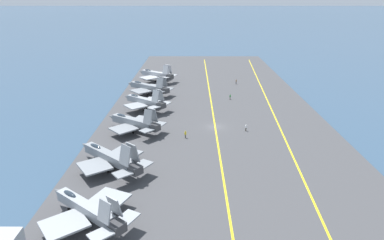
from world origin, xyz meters
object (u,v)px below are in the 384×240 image
at_px(parked_jet_third, 134,122).
at_px(crew_brown_vest, 236,81).
at_px(parked_jet_fifth, 148,87).
at_px(crew_yellow_vest, 185,134).
at_px(parked_jet_nearest, 87,209).
at_px(parked_jet_fourth, 144,101).
at_px(parked_jet_second, 110,157).
at_px(parked_jet_sixth, 156,74).
at_px(crew_green_vest, 230,97).
at_px(crew_white_vest, 246,127).

bearing_deg(parked_jet_third, crew_brown_vest, -32.70).
distance_m(parked_jet_fifth, crew_brown_vest, 32.18).
relative_size(parked_jet_third, crew_yellow_vest, 8.51).
xyz_separation_m(parked_jet_nearest, parked_jet_fourth, (49.46, -1.01, 0.11)).
relative_size(parked_jet_second, crew_yellow_vest, 8.89).
height_order(parked_jet_second, parked_jet_sixth, parked_jet_sixth).
distance_m(parked_jet_third, crew_yellow_vest, 12.55).
distance_m(parked_jet_second, parked_jet_sixth, 66.39).
distance_m(crew_green_vest, crew_white_vest, 25.21).
bearing_deg(parked_jet_second, crew_white_vest, -55.39).
relative_size(parked_jet_fourth, crew_white_vest, 8.66).
height_order(parked_jet_second, crew_white_vest, parked_jet_second).
height_order(crew_green_vest, crew_brown_vest, crew_brown_vest).
xyz_separation_m(crew_white_vest, crew_yellow_vest, (-4.25, 13.82, 0.04)).
xyz_separation_m(parked_jet_nearest, parked_jet_third, (33.72, -0.71, -0.08)).
distance_m(crew_green_vest, crew_brown_vest, 19.29).
distance_m(parked_jet_nearest, parked_jet_fifth, 64.76).
relative_size(parked_jet_fourth, crew_brown_vest, 8.18).
bearing_deg(crew_yellow_vest, crew_green_vest, -23.31).
bearing_deg(parked_jet_fifth, parked_jet_second, 179.39).
relative_size(parked_jet_nearest, crew_brown_vest, 8.13).
xyz_separation_m(parked_jet_nearest, crew_white_vest, (34.11, -26.40, -1.46)).
distance_m(crew_white_vest, crew_yellow_vest, 14.46).
relative_size(parked_jet_fourth, crew_yellow_vest, 8.30).
xyz_separation_m(parked_jet_nearest, parked_jet_second, (15.55, 0.50, 0.06)).
relative_size(parked_jet_sixth, crew_brown_vest, 8.56).
distance_m(parked_jet_nearest, parked_jet_sixth, 81.93).
xyz_separation_m(parked_jet_second, parked_jet_sixth, (66.38, -1.24, 0.22)).
height_order(parked_jet_third, crew_white_vest, parked_jet_third).
bearing_deg(parked_jet_fifth, crew_yellow_vest, -160.22).
relative_size(parked_jet_nearest, parked_jet_third, 0.97).
xyz_separation_m(parked_jet_fourth, parked_jet_sixth, (32.47, 0.27, 0.18)).
height_order(parked_jet_fifth, parked_jet_sixth, parked_jet_sixth).
height_order(crew_brown_vest, crew_yellow_vest, crew_brown_vest).
xyz_separation_m(parked_jet_third, parked_jet_sixth, (48.20, -0.03, 0.36)).
distance_m(parked_jet_second, crew_brown_vest, 69.34).
bearing_deg(parked_jet_second, parked_jet_fourth, -2.55).
bearing_deg(parked_jet_fourth, crew_green_vest, -67.92).
bearing_deg(crew_brown_vest, parked_jet_second, 154.60).
height_order(parked_jet_third, crew_green_vest, parked_jet_third).
distance_m(parked_jet_fifth, crew_green_vest, 25.87).
relative_size(parked_jet_sixth, crew_white_vest, 9.07).
distance_m(parked_jet_third, parked_jet_sixth, 48.20).
relative_size(crew_green_vest, crew_brown_vest, 0.96).
xyz_separation_m(parked_jet_third, crew_brown_vest, (44.45, -28.53, -1.33)).
xyz_separation_m(parked_jet_third, crew_green_vest, (25.58, -24.56, -1.36)).
distance_m(parked_jet_nearest, parked_jet_third, 33.73).
relative_size(parked_jet_third, crew_white_vest, 8.87).
distance_m(parked_jet_fourth, crew_brown_vest, 40.30).
bearing_deg(parked_jet_fifth, parked_jet_third, -178.74).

